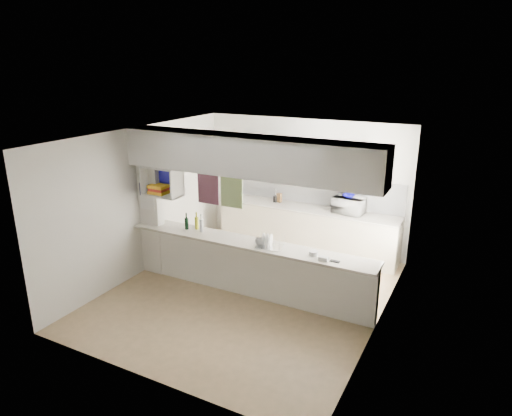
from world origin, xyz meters
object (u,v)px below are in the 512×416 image
Objects in this scene: bowl at (349,196)px; dish_rack at (269,242)px; microwave at (349,205)px; wine_bottles at (195,224)px.

dish_rack is at bearing -105.53° from bowl.
microwave is 1.24× the size of dish_rack.
bowl is at bearing 45.39° from wine_bottles.
microwave is at bearing 64.00° from dish_rack.
bowl is at bearing 64.08° from dish_rack.
bowl is (-0.01, -0.03, 0.19)m from microwave.
microwave is 2.25m from dish_rack.
wine_bottles is at bearing -134.61° from bowl.
wine_bottles is (-1.43, 0.09, 0.03)m from dish_rack.
microwave is 0.19m from bowl.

